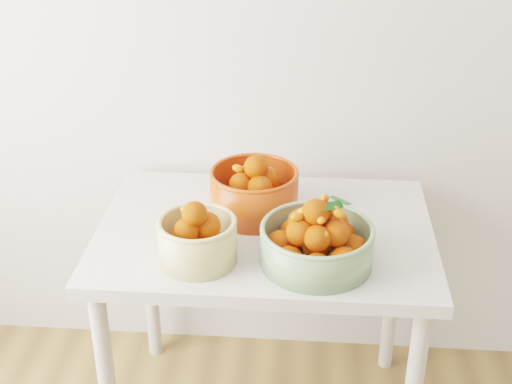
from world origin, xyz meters
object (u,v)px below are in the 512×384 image
bowl_orange (254,191)px  bowl_cream (197,239)px  table (265,255)px  bowl_green (317,241)px

bowl_orange → bowl_cream: bearing=-115.4°
table → bowl_orange: bowl_orange is taller
bowl_orange → bowl_green: bearing=-53.6°
bowl_green → bowl_orange: bearing=126.4°
bowl_cream → bowl_green: bearing=2.7°
bowl_cream → bowl_orange: bearing=64.6°
bowl_green → bowl_orange: 0.33m
bowl_cream → bowl_orange: size_ratio=0.71×
bowl_orange → table: bearing=-65.5°
bowl_green → bowl_orange: size_ratio=1.16×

